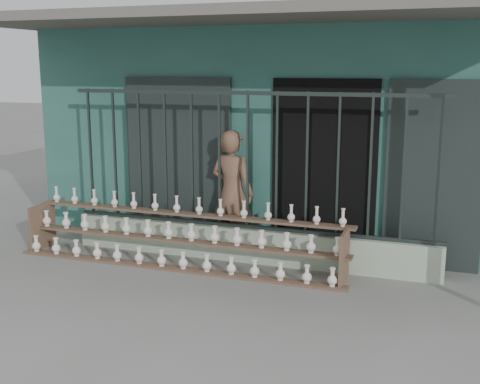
% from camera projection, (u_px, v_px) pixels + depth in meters
% --- Properties ---
extents(ground, '(60.00, 60.00, 0.00)m').
position_uv_depth(ground, '(211.00, 295.00, 6.84)').
color(ground, slate).
extents(workshop_building, '(7.40, 6.60, 3.21)m').
position_uv_depth(workshop_building, '(301.00, 121.00, 10.42)').
color(workshop_building, '#2C5D54').
rests_on(workshop_building, ground).
extents(parapet_wall, '(5.00, 0.20, 0.45)m').
position_uv_depth(parapet_wall, '(247.00, 245.00, 8.00)').
color(parapet_wall, '#A7BBA0').
rests_on(parapet_wall, ground).
extents(security_fence, '(5.00, 0.04, 1.80)m').
position_uv_depth(security_fence, '(248.00, 161.00, 7.77)').
color(security_fence, '#283330').
rests_on(security_fence, parapet_wall).
extents(shelf_rack, '(4.50, 0.68, 0.85)m').
position_uv_depth(shelf_rack, '(180.00, 237.00, 7.84)').
color(shelf_rack, brown).
rests_on(shelf_rack, ground).
extents(elderly_woman, '(0.70, 0.53, 1.72)m').
position_uv_depth(elderly_woman, '(232.00, 193.00, 8.20)').
color(elderly_woman, brown).
rests_on(elderly_woman, ground).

